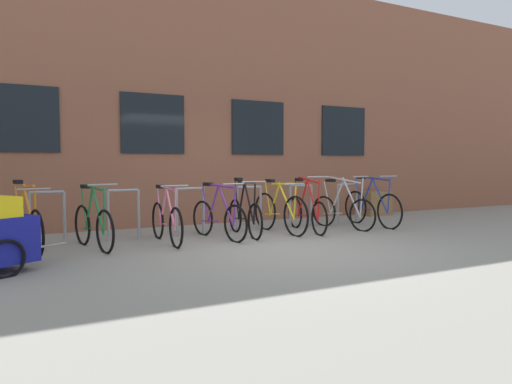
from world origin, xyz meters
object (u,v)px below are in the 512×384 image
object	(u,v)px
bicycle_silver	(342,210)
bicycle_purple	(218,218)
bicycle_green	(93,225)
planter_box	(376,203)
bicycle_yellow	(280,212)
bicycle_orange	(26,226)
bicycle_black	(245,215)
bicycle_red	(307,212)
bicycle_pink	(166,221)
bicycle_blue	(372,207)

from	to	relation	value
bicycle_silver	bicycle_purple	distance (m)	2.72
bicycle_green	planter_box	size ratio (longest dim) A/B	2.27
bicycle_yellow	bicycle_silver	bearing A→B (deg)	-2.55
bicycle_yellow	bicycle_orange	bearing A→B (deg)	179.11
planter_box	bicycle_yellow	bearing A→B (deg)	-158.07
bicycle_orange	bicycle_black	distance (m)	3.57
bicycle_red	planter_box	world-z (taller)	bicycle_red
bicycle_orange	bicycle_red	size ratio (longest dim) A/B	1.01
bicycle_orange	bicycle_silver	world-z (taller)	bicycle_silver
bicycle_green	planter_box	world-z (taller)	bicycle_green
bicycle_orange	planter_box	bearing A→B (deg)	10.03
bicycle_orange	planter_box	xyz separation A→B (m)	(7.98, 1.41, -0.09)
bicycle_pink	planter_box	world-z (taller)	bicycle_pink
bicycle_pink	bicycle_red	world-z (taller)	bicycle_red
planter_box	bicycle_green	bearing A→B (deg)	-167.22
bicycle_orange	bicycle_blue	bearing A→B (deg)	-0.83
bicycle_orange	bicycle_yellow	bearing A→B (deg)	-0.89
planter_box	bicycle_purple	bearing A→B (deg)	-162.33
bicycle_green	bicycle_blue	size ratio (longest dim) A/B	0.88
bicycle_blue	bicycle_purple	bearing A→B (deg)	-178.75
bicycle_orange	bicycle_blue	xyz separation A→B (m)	(6.53, -0.09, 0.01)
bicycle_pink	bicycle_red	distance (m)	2.79
bicycle_blue	bicycle_silver	world-z (taller)	bicycle_silver
bicycle_green	bicycle_purple	distance (m)	2.09
bicycle_blue	bicycle_yellow	xyz separation A→B (m)	(-2.22, 0.03, 0.00)
bicycle_blue	planter_box	world-z (taller)	bicycle_blue
bicycle_pink	bicycle_yellow	bearing A→B (deg)	3.05
bicycle_black	bicycle_blue	distance (m)	2.95
bicycle_pink	planter_box	xyz separation A→B (m)	(5.90, 1.60, -0.07)
bicycle_pink	bicycle_yellow	world-z (taller)	bicycle_yellow
bicycle_black	bicycle_red	distance (m)	1.30
planter_box	bicycle_pink	bearing A→B (deg)	-164.85
bicycle_orange	bicycle_red	bearing A→B (deg)	-1.62
bicycle_green	bicycle_red	size ratio (longest dim) A/B	0.92
bicycle_green	bicycle_red	distance (m)	3.94
bicycle_green	bicycle_orange	bearing A→B (deg)	168.49
planter_box	bicycle_blue	bearing A→B (deg)	-134.01
bicycle_orange	bicycle_silver	distance (m)	5.73
bicycle_pink	bicycle_green	world-z (taller)	bicycle_green
bicycle_silver	bicycle_red	size ratio (longest dim) A/B	0.95
bicycle_silver	bicycle_purple	size ratio (longest dim) A/B	1.00
bicycle_purple	bicycle_yellow	world-z (taller)	bicycle_yellow
bicycle_black	bicycle_purple	world-z (taller)	bicycle_black
bicycle_blue	bicycle_purple	distance (m)	3.51
planter_box	bicycle_orange	bearing A→B (deg)	-169.97
bicycle_silver	planter_box	bearing A→B (deg)	34.45
bicycle_pink	bicycle_red	bearing A→B (deg)	0.99
bicycle_blue	bicycle_green	bearing A→B (deg)	-179.04
bicycle_pink	bicycle_black	size ratio (longest dim) A/B	1.02
bicycle_orange	bicycle_green	distance (m)	0.95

